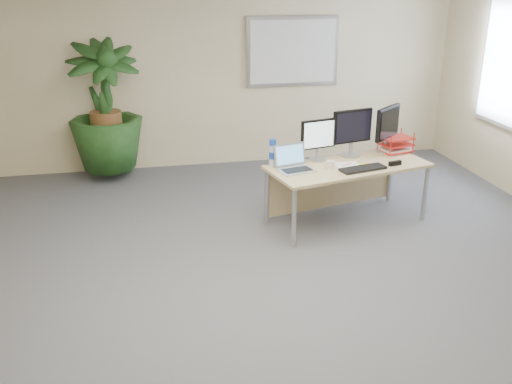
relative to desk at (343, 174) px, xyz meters
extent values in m
plane|color=#47474C|center=(-1.19, -1.75, -0.52)|extent=(8.00, 8.00, 0.00)
cube|color=#C3B78A|center=(-1.19, 2.25, 0.83)|extent=(7.00, 0.04, 2.70)
cube|color=#B6B6BB|center=(0.01, 2.22, 1.03)|extent=(1.30, 0.03, 0.95)
cube|color=white|center=(0.01, 2.20, 1.03)|extent=(1.20, 0.01, 0.85)
cube|color=tan|center=(0.02, -0.09, 0.12)|extent=(1.84, 1.08, 0.03)
cube|color=tan|center=(-0.05, 0.23, -0.21)|extent=(1.58, 0.37, 0.51)
cylinder|color=#A3A3A8|center=(-0.70, -0.57, -0.21)|extent=(0.05, 0.05, 0.63)
cylinder|color=#A3A3A8|center=(0.88, -0.22, -0.21)|extent=(0.05, 0.05, 0.63)
cylinder|color=#A3A3A8|center=(-0.84, 0.04, -0.21)|extent=(0.05, 0.05, 0.63)
cylinder|color=#A3A3A8|center=(0.74, 0.39, -0.21)|extent=(0.05, 0.05, 0.63)
imported|color=#173914|center=(-2.54, 1.87, 0.23)|extent=(1.02, 1.02, 1.50)
cylinder|color=#A3A3A8|center=(-0.26, 0.13, 0.15)|extent=(0.18, 0.18, 0.02)
cylinder|color=#A3A3A8|center=(-0.26, 0.13, 0.21)|extent=(0.04, 0.04, 0.11)
cube|color=black|center=(-0.26, 0.13, 0.43)|extent=(0.40, 0.12, 0.31)
cube|color=silver|center=(-0.25, 0.11, 0.43)|extent=(0.36, 0.09, 0.28)
cylinder|color=#A3A3A8|center=(0.15, 0.20, 0.15)|extent=(0.21, 0.21, 0.02)
cylinder|color=#A3A3A8|center=(0.15, 0.20, 0.22)|extent=(0.04, 0.04, 0.13)
cube|color=black|center=(0.15, 0.20, 0.48)|extent=(0.47, 0.14, 0.36)
cube|color=black|center=(0.16, 0.17, 0.48)|extent=(0.42, 0.10, 0.32)
cylinder|color=#A3A3A8|center=(0.59, 0.26, 0.15)|extent=(0.21, 0.21, 0.02)
cylinder|color=#A3A3A8|center=(0.59, 0.26, 0.22)|extent=(0.04, 0.04, 0.13)
cube|color=black|center=(0.59, 0.26, 0.48)|extent=(0.39, 0.33, 0.37)
cube|color=black|center=(0.61, 0.24, 0.48)|extent=(0.33, 0.28, 0.32)
cube|color=silver|center=(-0.58, -0.18, 0.15)|extent=(0.40, 0.32, 0.02)
cube|color=black|center=(-0.58, -0.19, 0.16)|extent=(0.33, 0.22, 0.00)
cube|color=silver|center=(-0.61, -0.03, 0.27)|extent=(0.36, 0.14, 0.23)
cube|color=#5AA5E8|center=(-0.61, -0.04, 0.27)|extent=(0.31, 0.11, 0.19)
cube|color=black|center=(0.11, -0.27, 0.15)|extent=(0.52, 0.27, 0.03)
cylinder|color=beige|center=(-0.21, -0.18, 0.18)|extent=(0.08, 0.08, 0.09)
torus|color=beige|center=(-0.26, -0.18, 0.18)|extent=(0.06, 0.03, 0.06)
cube|color=silver|center=(0.00, -0.11, 0.14)|extent=(0.26, 0.19, 0.01)
cylinder|color=orange|center=(-0.01, -0.12, 0.15)|extent=(0.12, 0.08, 0.01)
cylinder|color=yellow|center=(0.19, -0.11, 0.14)|extent=(0.12, 0.02, 0.02)
cylinder|color=silver|center=(-0.78, 0.02, 0.25)|extent=(0.07, 0.07, 0.23)
cylinder|color=#1840B4|center=(-0.78, 0.02, 0.40)|extent=(0.07, 0.07, 0.06)
cylinder|color=#1840B4|center=(-0.78, 0.02, 0.26)|extent=(0.08, 0.08, 0.07)
cube|color=#B41D16|center=(0.71, 0.25, 0.15)|extent=(0.39, 0.33, 0.02)
cube|color=#B41D16|center=(0.71, 0.25, 0.23)|extent=(0.39, 0.33, 0.02)
cube|color=#B41D16|center=(0.71, 0.25, 0.30)|extent=(0.39, 0.33, 0.02)
cube|color=silver|center=(0.71, 0.25, 0.17)|extent=(0.36, 0.29, 0.02)
cube|color=black|center=(0.50, -0.21, 0.16)|extent=(0.15, 0.07, 0.05)
camera|label=1|loc=(-2.11, -5.52, 2.06)|focal=40.00mm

